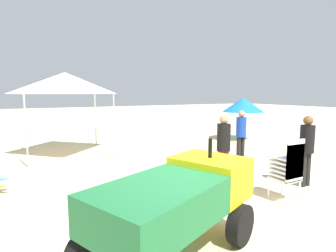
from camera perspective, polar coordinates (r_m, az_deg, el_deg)
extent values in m
plane|color=beige|center=(4.72, 4.72, -20.74)|extent=(80.00, 80.00, 0.00)
cube|color=#1E6B38|center=(3.44, -1.70, -16.05)|extent=(2.09, 1.71, 0.50)
cube|color=yellow|center=(4.35, 8.77, -10.44)|extent=(1.17, 1.32, 0.60)
cylinder|color=black|center=(4.24, 8.89, -4.62)|extent=(0.08, 0.08, 0.30)
cylinder|color=black|center=(4.80, 2.39, -16.29)|extent=(0.62, 0.40, 0.60)
cylinder|color=black|center=(4.30, 15.00, -19.41)|extent=(0.62, 0.40, 0.60)
cube|color=white|center=(6.17, 23.36, -10.15)|extent=(0.48, 0.48, 0.04)
cube|color=white|center=(5.99, 25.12, -8.77)|extent=(0.48, 0.04, 0.40)
cube|color=white|center=(6.14, 23.40, -9.35)|extent=(0.48, 0.48, 0.04)
cube|color=white|center=(5.96, 25.17, -7.93)|extent=(0.48, 0.04, 0.40)
cube|color=white|center=(6.12, 23.44, -8.54)|extent=(0.48, 0.48, 0.04)
cube|color=white|center=(5.94, 25.21, -7.09)|extent=(0.48, 0.04, 0.40)
cube|color=white|center=(6.10, 23.49, -7.72)|extent=(0.48, 0.48, 0.04)
cube|color=white|center=(5.92, 25.26, -6.25)|extent=(0.48, 0.04, 0.40)
cube|color=white|center=(6.08, 23.53, -6.90)|extent=(0.48, 0.48, 0.04)
cube|color=white|center=(5.90, 25.30, -5.39)|extent=(0.48, 0.04, 0.40)
cube|color=white|center=(6.05, 23.57, -6.07)|extent=(0.48, 0.48, 0.04)
cube|color=white|center=(5.89, 25.35, -4.54)|extent=(0.48, 0.04, 0.40)
cylinder|color=white|center=(6.52, 22.96, -11.34)|extent=(0.04, 0.04, 0.42)
cylinder|color=white|center=(6.21, 20.47, -12.14)|extent=(0.04, 0.04, 0.42)
cylinder|color=white|center=(6.28, 26.01, -12.19)|extent=(0.04, 0.04, 0.42)
cylinder|color=white|center=(5.96, 23.59, -13.10)|extent=(0.04, 0.04, 0.42)
cylinder|color=black|center=(7.17, 26.59, -8.24)|extent=(0.14, 0.14, 0.81)
cylinder|color=black|center=(7.30, 27.32, -8.02)|extent=(0.14, 0.14, 0.81)
cylinder|color=black|center=(7.09, 27.28, -2.43)|extent=(0.32, 0.32, 0.64)
sphere|color=brown|center=(7.04, 27.47, 1.03)|extent=(0.22, 0.22, 0.22)
cylinder|color=black|center=(9.08, 14.66, -4.69)|extent=(0.14, 0.14, 0.79)
cylinder|color=black|center=(9.19, 15.40, -4.57)|extent=(0.14, 0.14, 0.79)
cylinder|color=#193FB2|center=(9.02, 15.18, -0.19)|extent=(0.32, 0.32, 0.63)
sphere|color=tan|center=(8.98, 15.26, 2.48)|extent=(0.22, 0.22, 0.22)
cylinder|color=red|center=(6.68, 10.97, -8.66)|extent=(0.14, 0.14, 0.82)
cylinder|color=red|center=(6.78, 12.03, -8.45)|extent=(0.14, 0.14, 0.82)
cylinder|color=black|center=(6.58, 11.66, -2.37)|extent=(0.32, 0.32, 0.65)
sphere|color=tan|center=(6.52, 11.75, 1.41)|extent=(0.22, 0.22, 0.22)
cylinder|color=#B2B2B7|center=(8.88, -27.74, -1.03)|extent=(0.05, 0.05, 2.17)
cylinder|color=#B2B2B7|center=(9.28, -11.28, -0.05)|extent=(0.05, 0.05, 2.17)
cylinder|color=#B2B2B7|center=(11.50, -27.92, 0.61)|extent=(0.05, 0.05, 2.17)
cylinder|color=#B2B2B7|center=(11.81, -15.05, 1.33)|extent=(0.05, 0.05, 2.17)
pyramid|color=silver|center=(10.23, -20.84, 8.45)|extent=(2.63, 2.63, 0.75)
cylinder|color=beige|center=(13.10, 15.44, 1.45)|extent=(0.04, 0.04, 1.99)
cone|color=blue|center=(13.05, 15.53, 4.34)|extent=(1.90, 1.90, 0.67)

